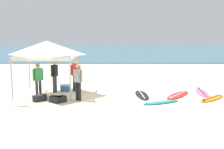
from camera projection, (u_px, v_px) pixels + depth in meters
The scene contains 16 objects.
ground_plane at pixel (107, 100), 13.24m from camera, with size 80.00×80.00×0.00m, color beige.
sea at pixel (112, 52), 46.20m from camera, with size 80.00×36.00×0.10m, color #386B84.
canopy_tent at pixel (47, 48), 13.99m from camera, with size 2.83×2.83×2.75m.
surfboard_red at pixel (178, 95), 14.05m from camera, with size 1.84×2.29×0.19m.
surfboard_teal at pixel (161, 102), 12.59m from camera, with size 1.89×1.20×0.19m.
surfboard_orange at pixel (212, 98), 13.35m from camera, with size 1.85×1.85×0.19m.
surfboard_black at pixel (142, 95), 14.10m from camera, with size 0.72×2.23×0.19m.
surfboard_pink at pixel (202, 92), 14.70m from camera, with size 0.77×2.10×0.19m.
person_green at pixel (38, 78), 13.37m from camera, with size 0.44×0.40×1.71m.
person_grey at pixel (78, 80), 12.94m from camera, with size 0.45×0.39×1.71m.
person_black at pixel (54, 74), 14.69m from camera, with size 0.33×0.52×1.71m.
person_red at pixel (76, 73), 15.00m from camera, with size 0.55×0.23×1.71m.
gear_bag_near_tent at pixel (56, 99), 12.76m from camera, with size 0.60×0.32×0.28m, color #232328.
gear_bag_by_pole at pixel (60, 99), 12.71m from camera, with size 0.60×0.32×0.28m, color #232328.
gear_bag_on_sand at pixel (40, 98), 12.96m from camera, with size 0.60×0.32×0.28m, color #232328.
cooler_box at pixel (65, 88), 15.07m from camera, with size 0.50×0.36×0.39m.
Camera 1 is at (0.33, -12.91, 3.15)m, focal length 44.67 mm.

